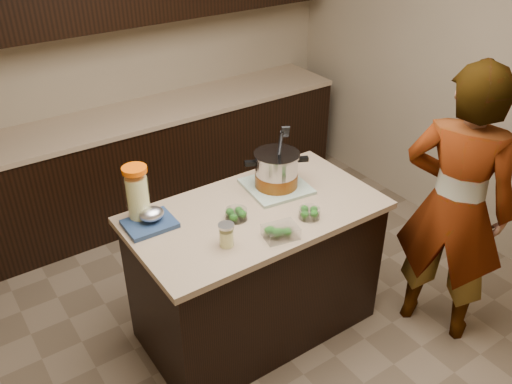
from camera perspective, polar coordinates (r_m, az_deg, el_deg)
ground_plane at (r=3.67m, az=0.00°, el=-13.73°), size 4.00×4.00×0.00m
room_shell at (r=2.74m, az=0.00°, el=12.50°), size 4.04×4.04×2.72m
back_cabinets at (r=4.47m, az=-12.89°, el=8.70°), size 3.60×0.63×2.33m
island at (r=3.37m, az=0.00°, el=-8.28°), size 1.46×0.81×0.90m
dish_towel at (r=3.31m, az=2.14°, el=0.60°), size 0.40×0.40×0.02m
stock_pot at (r=3.26m, az=2.17°, el=2.13°), size 0.37×0.37×0.39m
lemonade_pitcher at (r=3.01m, az=-12.33°, el=-0.46°), size 0.18×0.18×0.33m
mason_jar at (r=2.80m, az=-3.13°, el=-4.60°), size 0.10×0.10×0.14m
broccoli_tub_left at (r=3.01m, az=-2.10°, el=-2.41°), size 0.16×0.16×0.06m
broccoli_tub_right at (r=3.04m, az=5.63°, el=-2.26°), size 0.14×0.14×0.06m
broccoli_tub_rect at (r=2.87m, az=2.61°, el=-4.27°), size 0.20×0.16×0.06m
blue_tray at (r=3.01m, az=-11.03°, el=-2.92°), size 0.27×0.22×0.10m
person at (r=3.35m, az=20.21°, el=-1.54°), size 0.66×0.77×1.77m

